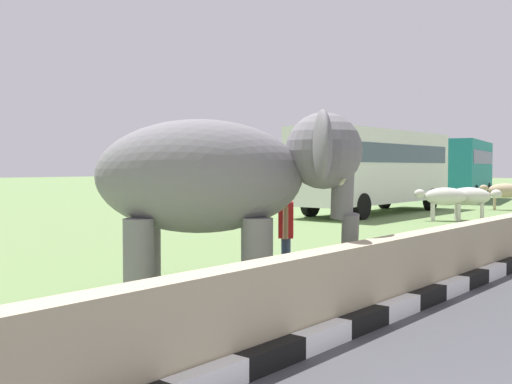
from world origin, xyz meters
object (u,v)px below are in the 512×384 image
(cow_far, at_px, (504,191))
(bus_teal, at_px, (461,165))
(person_handler, at_px, (286,231))
(cow_mid, at_px, (471,197))
(cow_near, at_px, (444,197))
(bus_white, at_px, (375,165))
(elephant, at_px, (224,178))

(cow_far, bearing_deg, bus_teal, 34.37)
(cow_far, bearing_deg, person_handler, -171.40)
(person_handler, xyz_separation_m, cow_mid, (14.48, 2.32, -0.06))
(cow_near, bearing_deg, cow_far, 1.33)
(bus_white, bearing_deg, person_handler, -156.12)
(cow_far, bearing_deg, bus_white, 146.49)
(person_handler, height_order, bus_teal, bus_teal)
(cow_near, xyz_separation_m, cow_mid, (0.82, -0.67, 0.00))
(bus_white, xyz_separation_m, cow_far, (5.51, -3.65, -1.21))
(cow_mid, bearing_deg, cow_far, 7.46)
(elephant, distance_m, cow_mid, 15.96)
(person_handler, height_order, cow_near, person_handler)
(bus_teal, distance_m, cow_near, 14.98)
(person_handler, bearing_deg, elephant, 172.24)
(elephant, distance_m, cow_far, 22.42)
(person_handler, xyz_separation_m, cow_near, (13.66, 2.99, -0.06))
(bus_teal, bearing_deg, cow_far, -145.63)
(bus_teal, bearing_deg, cow_mid, -157.35)
(elephant, height_order, bus_white, bus_white)
(elephant, relative_size, bus_teal, 0.44)
(bus_teal, height_order, cow_far, bus_teal)
(bus_white, xyz_separation_m, bus_teal, (12.39, 1.06, -0.00))
(bus_white, bearing_deg, cow_near, -114.27)
(elephant, xyz_separation_m, person_handler, (1.31, -0.18, -0.88))
(elephant, distance_m, cow_near, 15.26)
(elephant, xyz_separation_m, cow_mid, (15.79, 2.14, -0.93))
(cow_mid, bearing_deg, elephant, -172.28)
(bus_white, height_order, cow_mid, bus_white)
(cow_far, bearing_deg, cow_mid, -172.54)
(bus_teal, relative_size, cow_far, 4.61)
(bus_teal, distance_m, cow_far, 8.43)
(person_handler, distance_m, cow_near, 13.99)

